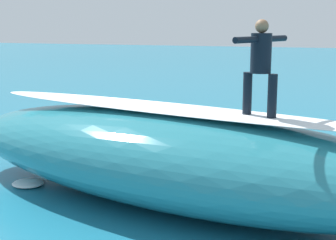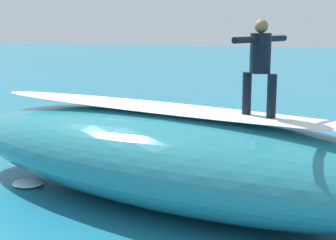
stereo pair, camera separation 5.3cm
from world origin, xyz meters
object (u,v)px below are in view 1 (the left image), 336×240
at_px(surfboard_riding, 259,118).
at_px(surfer_paddling, 112,146).
at_px(surfer_riding, 261,60).
at_px(surfboard_paddling, 109,154).

bearing_deg(surfboard_riding, surfer_paddling, -14.60).
distance_m(surfboard_riding, surfer_riding, 0.95).
height_order(surfboard_paddling, surfer_paddling, surfer_paddling).
distance_m(surfer_riding, surfer_paddling, 5.87).
bearing_deg(surfboard_paddling, surfer_riding, 59.52).
relative_size(surfboard_riding, surfer_paddling, 1.17).
height_order(surfer_riding, surfboard_paddling, surfer_riding).
relative_size(surfer_riding, surfer_paddling, 0.94).
bearing_deg(surfer_riding, surfer_paddling, -14.60).
xyz_separation_m(surfboard_riding, surfboard_paddling, (4.24, -3.09, -1.73)).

